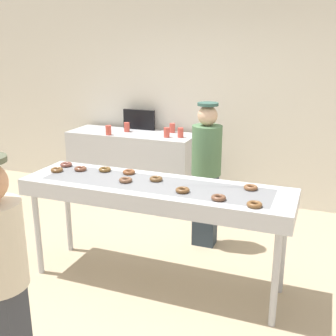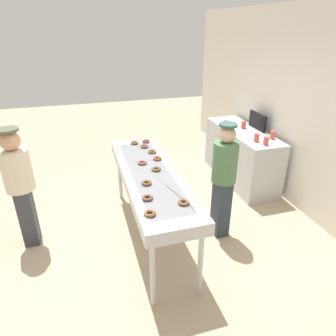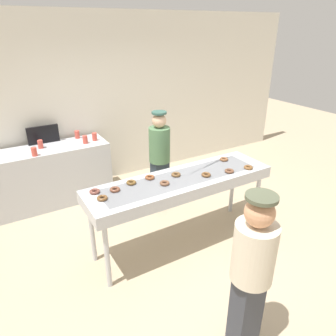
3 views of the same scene
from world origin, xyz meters
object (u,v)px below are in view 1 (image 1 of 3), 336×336
paper_cup_3 (127,127)px  chocolate_donut_10 (251,187)px  prep_counter (132,165)px  chocolate_donut_5 (66,165)px  menu_display (139,120)px  paper_cup_1 (172,128)px  paper_cup_0 (167,132)px  fryer_conveyor (155,193)px  chocolate_donut_0 (57,170)px  paper_cup_2 (181,133)px  chocolate_donut_3 (105,169)px  chocolate_donut_4 (183,190)px  paper_cup_4 (108,130)px  chocolate_donut_7 (126,180)px  chocolate_donut_6 (156,179)px  chocolate_donut_1 (219,198)px  worker_baker (206,169)px  chocolate_donut_9 (254,204)px  chocolate_donut_2 (80,169)px  chocolate_donut_8 (129,172)px

paper_cup_3 → chocolate_donut_10: bearing=-41.7°
chocolate_donut_10 → prep_counter: size_ratio=0.07×
chocolate_donut_5 → menu_display: (-0.14, 2.02, 0.11)m
paper_cup_1 → paper_cup_0: bearing=-83.1°
fryer_conveyor → chocolate_donut_0: bearing=-180.0°
paper_cup_2 → chocolate_donut_3: bearing=-94.9°
chocolate_donut_0 → chocolate_donut_4: same height
chocolate_donut_5 → paper_cup_4: size_ratio=0.91×
chocolate_donut_0 → chocolate_donut_10: same height
paper_cup_1 → paper_cup_4: bearing=-148.9°
chocolate_donut_0 → chocolate_donut_3: bearing=22.7°
chocolate_donut_4 → chocolate_donut_7: bearing=173.0°
chocolate_donut_6 → chocolate_donut_1: bearing=-22.1°
paper_cup_3 → paper_cup_1: bearing=15.7°
chocolate_donut_0 → chocolate_donut_7: (0.75, -0.04, 0.00)m
worker_baker → paper_cup_3: (-1.47, 1.09, 0.15)m
chocolate_donut_3 → paper_cup_4: bearing=117.8°
chocolate_donut_4 → chocolate_donut_9: size_ratio=1.00×
fryer_conveyor → chocolate_donut_7: chocolate_donut_7 is taller
chocolate_donut_1 → chocolate_donut_3: size_ratio=1.00×
chocolate_donut_6 → chocolate_donut_7: size_ratio=1.00×
chocolate_donut_10 → prep_counter: 2.71m
chocolate_donut_6 → chocolate_donut_9: bearing=-18.1°
chocolate_donut_9 → paper_cup_2: paper_cup_2 is taller
chocolate_donut_3 → chocolate_donut_9: size_ratio=1.00×
chocolate_donut_4 → paper_cup_2: paper_cup_2 is taller
menu_display → fryer_conveyor: bearing=-62.0°
paper_cup_0 → menu_display: bearing=148.0°
chocolate_donut_2 → chocolate_donut_5: same height
chocolate_donut_0 → chocolate_donut_2: size_ratio=1.00×
chocolate_donut_2 → paper_cup_2: paper_cup_2 is taller
worker_baker → paper_cup_3: bearing=-50.2°
chocolate_donut_1 → chocolate_donut_4: same height
paper_cup_3 → paper_cup_4: (-0.14, -0.28, 0.00)m
paper_cup_2 → chocolate_donut_0: bearing=-106.5°
chocolate_donut_10 → paper_cup_0: (-1.41, 1.70, 0.03)m
chocolate_donut_6 → fryer_conveyor: bearing=-74.8°
fryer_conveyor → chocolate_donut_9: (0.90, -0.21, 0.10)m
chocolate_donut_1 → chocolate_donut_8: (-0.95, 0.36, 0.00)m
worker_baker → paper_cup_3: size_ratio=12.19×
chocolate_donut_9 → menu_display: (-2.07, 2.42, 0.11)m
paper_cup_1 → chocolate_donut_2: bearing=-94.7°
fryer_conveyor → prep_counter: bearing=121.0°
fryer_conveyor → paper_cup_2: bearing=102.9°
paper_cup_2 → chocolate_donut_8: bearing=-86.7°
chocolate_donut_8 → paper_cup_4: bearing=124.7°
fryer_conveyor → paper_cup_2: (-0.44, 1.91, 0.13)m
prep_counter → paper_cup_1: size_ratio=13.89×
chocolate_donut_4 → fryer_conveyor: bearing=159.7°
chocolate_donut_6 → chocolate_donut_7: same height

